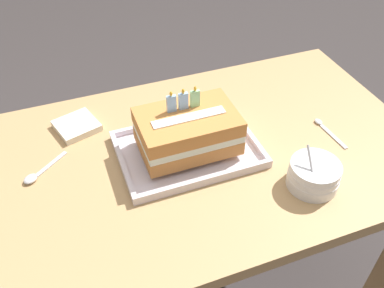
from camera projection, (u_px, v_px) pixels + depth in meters
The scene contains 7 objects.
dining_table at pixel (196, 180), 1.14m from camera, with size 1.19×0.70×0.69m.
foil_tray at pixel (188, 150), 1.07m from camera, with size 0.35×0.25×0.02m.
birthday_cake at pixel (188, 131), 1.02m from camera, with size 0.24×0.16×0.15m.
bowl_stack at pixel (314, 175), 0.97m from camera, with size 0.12×0.12×0.11m.
serving_spoon_near_tray at pixel (325, 128), 1.14m from camera, with size 0.02×0.13×0.01m.
serving_spoon_by_bowls at pixel (35, 176), 1.00m from camera, with size 0.12×0.10×0.01m.
napkin_pile at pixel (77, 126), 1.14m from camera, with size 0.13×0.13×0.02m.
Camera 1 is at (-0.28, -0.73, 1.43)m, focal length 39.08 mm.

